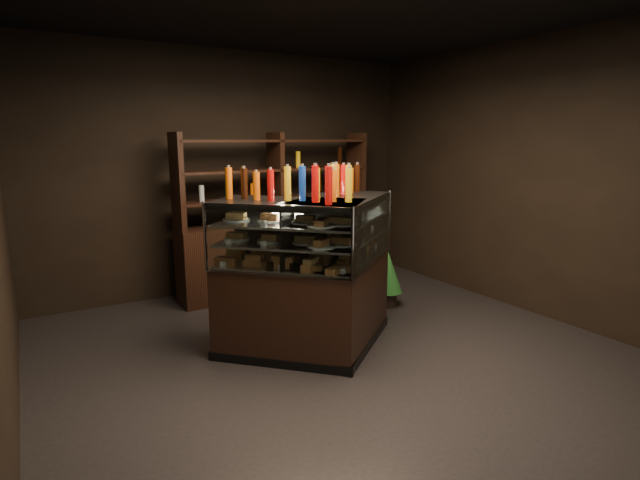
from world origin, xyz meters
The scene contains 7 objects.
ground centered at (0.00, 0.00, 0.00)m, with size 5.00×5.00×0.00m, color black.
room_shell centered at (0.00, 0.00, 1.94)m, with size 5.02×5.02×3.01m.
display_case centered at (-0.11, 0.22, 0.48)m, with size 1.92×1.38×1.42m.
food_display centered at (-0.11, 0.22, 1.08)m, with size 1.55×0.95×0.44m.
bottles_top centered at (-0.11, 0.23, 1.55)m, with size 1.37×0.81×0.30m.
potted_conifer centered at (1.23, 0.84, 0.42)m, with size 0.34×0.34×0.73m.
back_shelving centered at (0.39, 2.05, 0.60)m, with size 2.53×0.48×2.00m.
Camera 1 is at (-2.31, -3.57, 1.93)m, focal length 28.00 mm.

